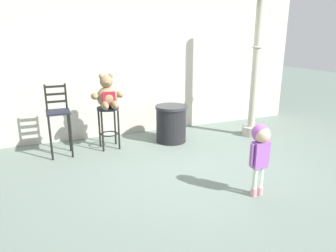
{
  "coord_description": "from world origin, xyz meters",
  "views": [
    {
      "loc": [
        -2.04,
        -3.68,
        1.93
      ],
      "look_at": [
        -0.36,
        0.41,
        0.62
      ],
      "focal_mm": 33.45,
      "sensor_mm": 36.0,
      "label": 1
    }
  ],
  "objects_px": {
    "teddy_bear": "(107,95)",
    "trash_bin": "(171,124)",
    "child_walking": "(260,145)",
    "lamppost": "(255,76)",
    "bar_chair_empty": "(58,116)",
    "bar_stool_with_teddy": "(108,119)"
  },
  "relations": [
    {
      "from": "lamppost",
      "to": "teddy_bear",
      "type": "bearing_deg",
      "value": 172.95
    },
    {
      "from": "teddy_bear",
      "to": "trash_bin",
      "type": "height_order",
      "value": "teddy_bear"
    },
    {
      "from": "bar_stool_with_teddy",
      "to": "bar_chair_empty",
      "type": "height_order",
      "value": "bar_chair_empty"
    },
    {
      "from": "child_walking",
      "to": "trash_bin",
      "type": "xyz_separation_m",
      "value": [
        -0.19,
        2.27,
        -0.32
      ]
    },
    {
      "from": "trash_bin",
      "to": "bar_stool_with_teddy",
      "type": "bearing_deg",
      "value": 175.36
    },
    {
      "from": "child_walking",
      "to": "bar_chair_empty",
      "type": "distance_m",
      "value": 3.15
    },
    {
      "from": "teddy_bear",
      "to": "lamppost",
      "type": "xyz_separation_m",
      "value": [
        2.72,
        -0.34,
        0.23
      ]
    },
    {
      "from": "trash_bin",
      "to": "bar_chair_empty",
      "type": "relative_size",
      "value": 0.58
    },
    {
      "from": "child_walking",
      "to": "bar_chair_empty",
      "type": "xyz_separation_m",
      "value": [
        -2.12,
        2.33,
        -0.01
      ]
    },
    {
      "from": "lamppost",
      "to": "child_walking",
      "type": "bearing_deg",
      "value": -124.95
    },
    {
      "from": "teddy_bear",
      "to": "bar_chair_empty",
      "type": "bearing_deg",
      "value": -179.52
    },
    {
      "from": "teddy_bear",
      "to": "child_walking",
      "type": "relative_size",
      "value": 0.63
    },
    {
      "from": "bar_stool_with_teddy",
      "to": "trash_bin",
      "type": "xyz_separation_m",
      "value": [
        1.13,
        -0.09,
        -0.18
      ]
    },
    {
      "from": "bar_stool_with_teddy",
      "to": "lamppost",
      "type": "height_order",
      "value": "lamppost"
    },
    {
      "from": "trash_bin",
      "to": "lamppost",
      "type": "xyz_separation_m",
      "value": [
        1.59,
        -0.27,
        0.82
      ]
    },
    {
      "from": "bar_stool_with_teddy",
      "to": "lamppost",
      "type": "bearing_deg",
      "value": -7.63
    },
    {
      "from": "child_walking",
      "to": "trash_bin",
      "type": "distance_m",
      "value": 2.3
    },
    {
      "from": "bar_stool_with_teddy",
      "to": "lamppost",
      "type": "xyz_separation_m",
      "value": [
        2.72,
        -0.36,
        0.65
      ]
    },
    {
      "from": "child_walking",
      "to": "bar_stool_with_teddy",
      "type": "bearing_deg",
      "value": 20.24
    },
    {
      "from": "lamppost",
      "to": "bar_stool_with_teddy",
      "type": "bearing_deg",
      "value": 172.37
    },
    {
      "from": "child_walking",
      "to": "bar_chair_empty",
      "type": "height_order",
      "value": "bar_chair_empty"
    },
    {
      "from": "bar_chair_empty",
      "to": "teddy_bear",
      "type": "bearing_deg",
      "value": 0.48
    }
  ]
}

